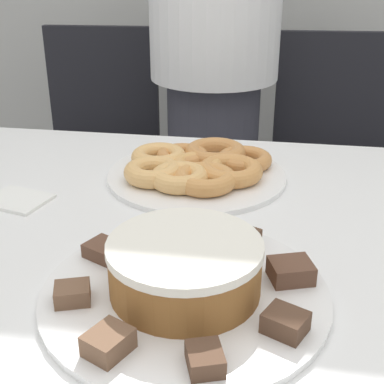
{
  "coord_description": "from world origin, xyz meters",
  "views": [
    {
      "loc": [
        0.06,
        -0.74,
        1.16
      ],
      "look_at": [
        -0.07,
        0.03,
        0.8
      ],
      "focal_mm": 50.0,
      "sensor_mm": 36.0,
      "label": 1
    }
  ],
  "objects_px": {
    "person_standing": "(214,63)",
    "office_chair_left": "(98,169)",
    "office_chair_right": "(333,184)",
    "plate_donuts": "(197,175)",
    "plate_cake": "(185,293)",
    "frosted_cake": "(185,267)",
    "napkin": "(17,200)"
  },
  "relations": [
    {
      "from": "office_chair_right",
      "to": "frosted_cake",
      "type": "relative_size",
      "value": 4.53
    },
    {
      "from": "office_chair_left",
      "to": "plate_cake",
      "type": "distance_m",
      "value": 1.25
    },
    {
      "from": "person_standing",
      "to": "office_chair_left",
      "type": "distance_m",
      "value": 0.57
    },
    {
      "from": "plate_cake",
      "to": "napkin",
      "type": "distance_m",
      "value": 0.42
    },
    {
      "from": "person_standing",
      "to": "napkin",
      "type": "xyz_separation_m",
      "value": [
        -0.25,
        -0.84,
        -0.09
      ]
    },
    {
      "from": "plate_cake",
      "to": "napkin",
      "type": "xyz_separation_m",
      "value": [
        -0.35,
        0.23,
        -0.0
      ]
    },
    {
      "from": "office_chair_left",
      "to": "office_chair_right",
      "type": "height_order",
      "value": "same"
    },
    {
      "from": "person_standing",
      "to": "plate_donuts",
      "type": "xyz_separation_m",
      "value": [
        0.05,
        -0.68,
        -0.09
      ]
    },
    {
      "from": "person_standing",
      "to": "plate_donuts",
      "type": "relative_size",
      "value": 4.49
    },
    {
      "from": "office_chair_right",
      "to": "plate_donuts",
      "type": "relative_size",
      "value": 2.57
    },
    {
      "from": "plate_cake",
      "to": "plate_donuts",
      "type": "bearing_deg",
      "value": 96.53
    },
    {
      "from": "plate_cake",
      "to": "frosted_cake",
      "type": "distance_m",
      "value": 0.04
    },
    {
      "from": "office_chair_right",
      "to": "frosted_cake",
      "type": "height_order",
      "value": "office_chair_right"
    },
    {
      "from": "napkin",
      "to": "person_standing",
      "type": "bearing_deg",
      "value": 73.24
    },
    {
      "from": "person_standing",
      "to": "frosted_cake",
      "type": "bearing_deg",
      "value": -84.95
    },
    {
      "from": "person_standing",
      "to": "office_chair_right",
      "type": "bearing_deg",
      "value": 4.21
    },
    {
      "from": "person_standing",
      "to": "frosted_cake",
      "type": "xyz_separation_m",
      "value": [
        0.1,
        -1.08,
        -0.05
      ]
    },
    {
      "from": "plate_donuts",
      "to": "napkin",
      "type": "distance_m",
      "value": 0.34
    },
    {
      "from": "plate_cake",
      "to": "office_chair_right",
      "type": "bearing_deg",
      "value": 74.48
    },
    {
      "from": "frosted_cake",
      "to": "napkin",
      "type": "distance_m",
      "value": 0.42
    },
    {
      "from": "plate_donuts",
      "to": "frosted_cake",
      "type": "distance_m",
      "value": 0.4
    },
    {
      "from": "napkin",
      "to": "frosted_cake",
      "type": "bearing_deg",
      "value": -33.98
    },
    {
      "from": "office_chair_left",
      "to": "plate_donuts",
      "type": "bearing_deg",
      "value": -60.82
    },
    {
      "from": "plate_cake",
      "to": "napkin",
      "type": "height_order",
      "value": "plate_cake"
    },
    {
      "from": "office_chair_right",
      "to": "plate_cake",
      "type": "height_order",
      "value": "office_chair_right"
    },
    {
      "from": "napkin",
      "to": "office_chair_right",
      "type": "bearing_deg",
      "value": 53.03
    },
    {
      "from": "person_standing",
      "to": "plate_donuts",
      "type": "distance_m",
      "value": 0.69
    },
    {
      "from": "office_chair_left",
      "to": "plate_donuts",
      "type": "relative_size",
      "value": 2.57
    },
    {
      "from": "office_chair_left",
      "to": "napkin",
      "type": "relative_size",
      "value": 7.21
    },
    {
      "from": "person_standing",
      "to": "office_chair_right",
      "type": "relative_size",
      "value": 1.75
    },
    {
      "from": "office_chair_left",
      "to": "plate_donuts",
      "type": "height_order",
      "value": "office_chair_left"
    },
    {
      "from": "office_chair_right",
      "to": "plate_donuts",
      "type": "xyz_separation_m",
      "value": [
        -0.35,
        -0.71,
        0.31
      ]
    }
  ]
}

